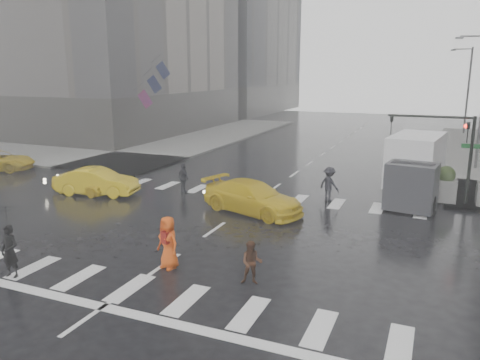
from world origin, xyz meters
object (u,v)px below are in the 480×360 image
at_px(pedestrian_brown, 252,263).
at_px(pedestrian_orange, 168,242).
at_px(taxi_front, 83,183).
at_px(box_truck, 415,166).
at_px(taxi_mid, 97,182).
at_px(traffic_signal_pole, 450,141).

distance_m(pedestrian_brown, pedestrian_orange, 3.08).
height_order(taxi_front, box_truck, box_truck).
distance_m(pedestrian_brown, taxi_mid, 13.70).
xyz_separation_m(traffic_signal_pole, taxi_front, (-18.37, -5.36, -2.61)).
xyz_separation_m(pedestrian_orange, box_truck, (7.17, 12.61, 0.84)).
bearing_deg(taxi_front, pedestrian_brown, -116.05).
height_order(taxi_front, taxi_mid, taxi_mid).
height_order(pedestrian_brown, taxi_mid, taxi_mid).
bearing_deg(taxi_front, taxi_mid, -80.86).
distance_m(pedestrian_orange, box_truck, 14.53).
bearing_deg(pedestrian_orange, traffic_signal_pole, 72.42).
bearing_deg(pedestrian_orange, box_truck, 78.34).
bearing_deg(traffic_signal_pole, pedestrian_brown, -114.76).
bearing_deg(box_truck, taxi_mid, -152.10).
bearing_deg(taxi_mid, taxi_front, 85.26).
distance_m(traffic_signal_pole, taxi_mid, 18.38).
relative_size(pedestrian_brown, box_truck, 0.23).
distance_m(taxi_mid, box_truck, 16.91).
bearing_deg(taxi_front, pedestrian_orange, -122.95).
relative_size(traffic_signal_pole, box_truck, 0.72).
height_order(pedestrian_brown, pedestrian_orange, pedestrian_orange).
relative_size(pedestrian_brown, taxi_mid, 0.32).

